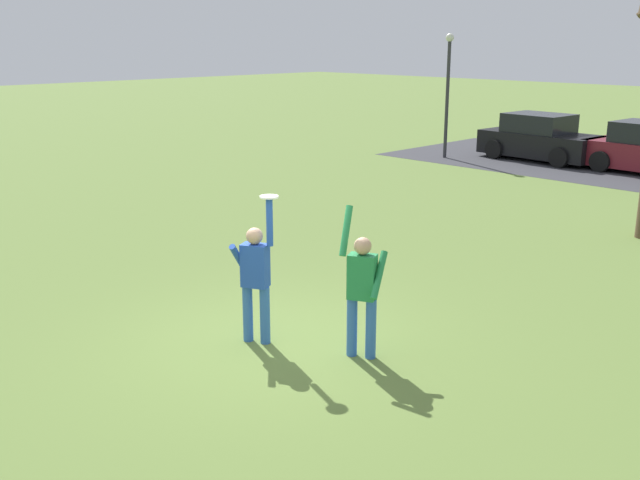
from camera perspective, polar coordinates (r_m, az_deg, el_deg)
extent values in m
plane|color=olive|center=(10.43, -3.68, -7.85)|extent=(120.00, 120.00, 0.00)
cylinder|color=#3366B7|center=(10.34, -5.62, -5.66)|extent=(0.14, 0.14, 0.82)
cylinder|color=#3366B7|center=(10.24, -4.29, -5.84)|extent=(0.14, 0.14, 0.82)
cube|color=#234CB2|center=(10.05, -5.05, -1.97)|extent=(0.42, 0.36, 0.60)
sphere|color=tan|center=(9.94, -5.11, 0.31)|extent=(0.23, 0.23, 0.23)
cylinder|color=#234CB2|center=(10.13, -6.22, -1.59)|extent=(0.27, 0.46, 0.59)
cylinder|color=#234CB2|center=(9.79, -3.93, 1.41)|extent=(0.09, 0.09, 0.66)
cylinder|color=#3366B7|center=(9.77, 3.96, -6.89)|extent=(0.14, 0.14, 0.82)
cylinder|color=#3366B7|center=(9.84, 2.49, -6.72)|extent=(0.14, 0.14, 0.82)
cube|color=#238447|center=(9.56, 3.29, -2.86)|extent=(0.42, 0.36, 0.60)
sphere|color=tan|center=(9.44, 3.33, -0.47)|extent=(0.23, 0.23, 0.23)
cylinder|color=#238447|center=(9.49, 4.60, -2.73)|extent=(0.27, 0.46, 0.59)
cylinder|color=#238447|center=(9.45, 2.03, 0.72)|extent=(0.21, 0.33, 0.65)
cylinder|color=white|center=(9.72, -3.97, 3.37)|extent=(0.25, 0.25, 0.02)
cube|color=black|center=(26.78, 16.76, 7.12)|extent=(4.19, 2.03, 0.80)
cube|color=black|center=(26.78, 16.61, 8.69)|extent=(2.19, 1.76, 0.64)
cylinder|color=black|center=(26.96, 20.05, 6.42)|extent=(0.67, 0.26, 0.66)
cylinder|color=black|center=(25.39, 18.04, 6.09)|extent=(0.67, 0.26, 0.66)
cylinder|color=black|center=(28.25, 15.53, 7.16)|extent=(0.67, 0.26, 0.66)
cylinder|color=black|center=(26.76, 13.36, 6.87)|extent=(0.67, 0.26, 0.66)
cylinder|color=black|center=(26.64, 22.77, 6.06)|extent=(0.67, 0.26, 0.66)
cylinder|color=black|center=(25.03, 20.90, 5.71)|extent=(0.67, 0.26, 0.66)
cylinder|color=#2D2D33|center=(26.42, 9.83, 10.61)|extent=(0.12, 0.12, 4.00)
sphere|color=silver|center=(26.34, 10.05, 15.21)|extent=(0.28, 0.28, 0.28)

